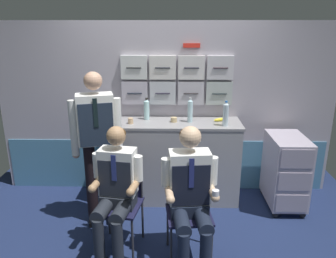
{
  "coord_description": "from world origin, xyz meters",
  "views": [
    {
      "loc": [
        0.13,
        -2.68,
        2.1
      ],
      "look_at": [
        0.05,
        0.33,
        1.15
      ],
      "focal_mm": 35.41,
      "sensor_mm": 36.0,
      "label": 1
    }
  ],
  "objects_px": {
    "crew_member_standing": "(97,137)",
    "coffee_cup_spare": "(174,119)",
    "service_trolley": "(285,170)",
    "snack_banana": "(220,120)",
    "folding_chair_left": "(122,193)",
    "folding_chair_right": "(188,201)",
    "crew_member_right": "(191,192)",
    "water_bottle_short": "(147,109)",
    "crew_member_left": "(115,188)"
  },
  "relations": [
    {
      "from": "crew_member_right",
      "to": "water_bottle_short",
      "type": "distance_m",
      "value": 1.45
    },
    {
      "from": "coffee_cup_spare",
      "to": "snack_banana",
      "type": "xyz_separation_m",
      "value": [
        0.56,
        0.05,
        -0.01
      ]
    },
    {
      "from": "crew_member_right",
      "to": "water_bottle_short",
      "type": "bearing_deg",
      "value": 110.49
    },
    {
      "from": "crew_member_standing",
      "to": "folding_chair_right",
      "type": "bearing_deg",
      "value": -28.29
    },
    {
      "from": "service_trolley",
      "to": "coffee_cup_spare",
      "type": "height_order",
      "value": "coffee_cup_spare"
    },
    {
      "from": "folding_chair_right",
      "to": "crew_member_right",
      "type": "xyz_separation_m",
      "value": [
        0.02,
        -0.16,
        0.18
      ]
    },
    {
      "from": "crew_member_left",
      "to": "crew_member_right",
      "type": "bearing_deg",
      "value": -10.63
    },
    {
      "from": "folding_chair_left",
      "to": "crew_member_left",
      "type": "relative_size",
      "value": 0.69
    },
    {
      "from": "water_bottle_short",
      "to": "crew_member_left",
      "type": "bearing_deg",
      "value": -99.33
    },
    {
      "from": "folding_chair_left",
      "to": "service_trolley",
      "type": "bearing_deg",
      "value": 21.99
    },
    {
      "from": "crew_member_standing",
      "to": "water_bottle_short",
      "type": "xyz_separation_m",
      "value": [
        0.47,
        0.64,
        0.14
      ]
    },
    {
      "from": "service_trolley",
      "to": "crew_member_right",
      "type": "xyz_separation_m",
      "value": [
        -1.16,
        -1.02,
        0.24
      ]
    },
    {
      "from": "service_trolley",
      "to": "folding_chair_left",
      "type": "relative_size",
      "value": 1.01
    },
    {
      "from": "crew_member_standing",
      "to": "service_trolley",
      "type": "bearing_deg",
      "value": 9.62
    },
    {
      "from": "crew_member_right",
      "to": "coffee_cup_spare",
      "type": "xyz_separation_m",
      "value": [
        -0.16,
        1.2,
        0.31
      ]
    },
    {
      "from": "crew_member_standing",
      "to": "snack_banana",
      "type": "xyz_separation_m",
      "value": [
        1.36,
        0.58,
        0.03
      ]
    },
    {
      "from": "crew_member_right",
      "to": "folding_chair_left",
      "type": "bearing_deg",
      "value": 156.15
    },
    {
      "from": "coffee_cup_spare",
      "to": "folding_chair_right",
      "type": "bearing_deg",
      "value": -82.41
    },
    {
      "from": "folding_chair_right",
      "to": "snack_banana",
      "type": "bearing_deg",
      "value": 69.0
    },
    {
      "from": "service_trolley",
      "to": "crew_member_right",
      "type": "bearing_deg",
      "value": -138.65
    },
    {
      "from": "service_trolley",
      "to": "crew_member_left",
      "type": "bearing_deg",
      "value": -154.09
    },
    {
      "from": "water_bottle_short",
      "to": "snack_banana",
      "type": "xyz_separation_m",
      "value": [
        0.89,
        -0.06,
        -0.11
      ]
    },
    {
      "from": "folding_chair_right",
      "to": "snack_banana",
      "type": "distance_m",
      "value": 1.26
    },
    {
      "from": "service_trolley",
      "to": "snack_banana",
      "type": "relative_size",
      "value": 5.06
    },
    {
      "from": "crew_member_left",
      "to": "folding_chair_right",
      "type": "relative_size",
      "value": 1.44
    },
    {
      "from": "service_trolley",
      "to": "folding_chair_left",
      "type": "distance_m",
      "value": 1.96
    },
    {
      "from": "folding_chair_left",
      "to": "crew_member_right",
      "type": "bearing_deg",
      "value": -23.85
    },
    {
      "from": "crew_member_standing",
      "to": "water_bottle_short",
      "type": "relative_size",
      "value": 6.25
    },
    {
      "from": "water_bottle_short",
      "to": "crew_member_standing",
      "type": "bearing_deg",
      "value": -126.16
    },
    {
      "from": "crew_member_left",
      "to": "snack_banana",
      "type": "relative_size",
      "value": 7.19
    },
    {
      "from": "folding_chair_left",
      "to": "folding_chair_right",
      "type": "xyz_separation_m",
      "value": [
        0.64,
        -0.13,
        0.0
      ]
    },
    {
      "from": "folding_chair_left",
      "to": "crew_member_left",
      "type": "bearing_deg",
      "value": -99.21
    },
    {
      "from": "service_trolley",
      "to": "snack_banana",
      "type": "bearing_deg",
      "value": 163.84
    },
    {
      "from": "folding_chair_left",
      "to": "coffee_cup_spare",
      "type": "bearing_deg",
      "value": 61.26
    },
    {
      "from": "service_trolley",
      "to": "crew_member_standing",
      "type": "height_order",
      "value": "crew_member_standing"
    },
    {
      "from": "water_bottle_short",
      "to": "coffee_cup_spare",
      "type": "relative_size",
      "value": 3.57
    },
    {
      "from": "folding_chair_left",
      "to": "snack_banana",
      "type": "xyz_separation_m",
      "value": [
        1.05,
        0.96,
        0.48
      ]
    },
    {
      "from": "snack_banana",
      "to": "crew_member_left",
      "type": "bearing_deg",
      "value": -134.02
    },
    {
      "from": "folding_chair_right",
      "to": "coffee_cup_spare",
      "type": "relative_size",
      "value": 11.55
    },
    {
      "from": "crew_member_standing",
      "to": "coffee_cup_spare",
      "type": "xyz_separation_m",
      "value": [
        0.8,
        0.53,
        0.04
      ]
    },
    {
      "from": "folding_chair_right",
      "to": "crew_member_left",
      "type": "bearing_deg",
      "value": -177.24
    },
    {
      "from": "folding_chair_left",
      "to": "water_bottle_short",
      "type": "height_order",
      "value": "water_bottle_short"
    },
    {
      "from": "service_trolley",
      "to": "folding_chair_right",
      "type": "distance_m",
      "value": 1.47
    },
    {
      "from": "service_trolley",
      "to": "snack_banana",
      "type": "height_order",
      "value": "snack_banana"
    },
    {
      "from": "folding_chair_left",
      "to": "water_bottle_short",
      "type": "distance_m",
      "value": 1.19
    },
    {
      "from": "folding_chair_left",
      "to": "water_bottle_short",
      "type": "relative_size",
      "value": 3.23
    },
    {
      "from": "crew_member_standing",
      "to": "crew_member_left",
      "type": "bearing_deg",
      "value": -62.89
    },
    {
      "from": "crew_member_left",
      "to": "folding_chair_left",
      "type": "bearing_deg",
      "value": 80.79
    },
    {
      "from": "folding_chair_right",
      "to": "crew_member_standing",
      "type": "relative_size",
      "value": 0.52
    },
    {
      "from": "crew_member_left",
      "to": "crew_member_standing",
      "type": "height_order",
      "value": "crew_member_standing"
    }
  ]
}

